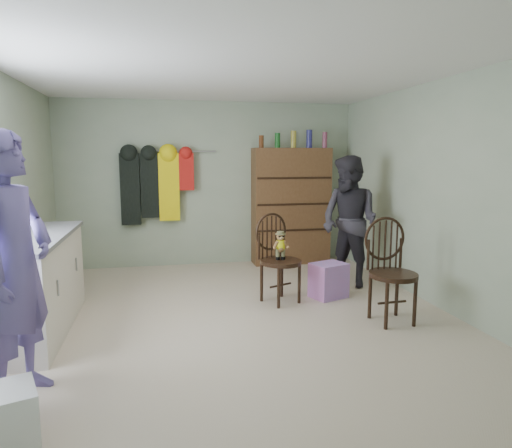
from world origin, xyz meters
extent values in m
plane|color=beige|center=(0.00, 0.00, 0.00)|extent=(5.00, 5.00, 0.00)
plane|color=#A2B093|center=(0.00, 2.50, 1.25)|extent=(4.50, 0.00, 4.50)
plane|color=#A2B093|center=(2.25, 0.00, 1.25)|extent=(0.00, 5.00, 5.00)
plane|color=white|center=(0.00, 0.00, 2.50)|extent=(5.00, 5.00, 0.00)
cube|color=silver|center=(-1.95, 0.00, 0.45)|extent=(0.60, 1.80, 0.90)
cube|color=slate|center=(-1.95, 0.00, 0.92)|extent=(0.64, 1.86, 0.04)
cylinder|color=#99999E|center=(-1.64, -0.45, 0.54)|extent=(0.02, 0.02, 0.14)
cylinder|color=#99999E|center=(-1.64, 0.45, 0.54)|extent=(0.02, 0.02, 0.14)
cube|color=white|center=(-1.68, -1.88, 0.17)|extent=(0.46, 0.45, 0.35)
cylinder|color=black|center=(0.58, 0.37, 0.48)|extent=(0.60, 0.60, 0.05)
cylinder|color=black|center=(0.50, 0.17, 0.23)|extent=(0.04, 0.04, 0.46)
cylinder|color=black|center=(0.78, 0.30, 0.23)|extent=(0.04, 0.04, 0.46)
cylinder|color=black|center=(0.37, 0.46, 0.23)|extent=(0.04, 0.04, 0.46)
cylinder|color=black|center=(0.65, 0.58, 0.23)|extent=(0.04, 0.04, 0.46)
torus|color=black|center=(0.50, 0.54, 0.80)|extent=(0.42, 0.21, 0.44)
cylinder|color=black|center=(0.34, 0.45, 0.65)|extent=(0.03, 0.03, 0.30)
cylinder|color=black|center=(0.67, 0.61, 0.65)|extent=(0.03, 0.03, 0.30)
cylinder|color=yellow|center=(0.58, 0.39, 0.67)|extent=(0.10, 0.10, 0.10)
cylinder|color=#475128|center=(0.58, 0.39, 0.58)|extent=(0.06, 0.06, 0.15)
sphere|color=#9E7042|center=(0.58, 0.39, 0.77)|extent=(0.09, 0.09, 0.09)
cylinder|color=#475128|center=(0.58, 0.39, 0.81)|extent=(0.08, 0.08, 0.03)
cube|color=black|center=(0.58, 0.35, 0.78)|extent=(0.07, 0.01, 0.02)
cylinder|color=black|center=(1.51, -0.48, 0.49)|extent=(0.50, 0.50, 0.05)
cylinder|color=black|center=(1.37, -0.65, 0.23)|extent=(0.04, 0.04, 0.47)
cylinder|color=black|center=(1.68, -0.63, 0.23)|extent=(0.04, 0.04, 0.47)
cylinder|color=black|center=(1.35, -0.32, 0.23)|extent=(0.04, 0.04, 0.47)
cylinder|color=black|center=(1.66, -0.31, 0.23)|extent=(0.04, 0.04, 0.47)
torus|color=black|center=(1.50, -0.29, 0.83)|extent=(0.46, 0.05, 0.46)
cylinder|color=black|center=(1.32, -0.31, 0.67)|extent=(0.03, 0.03, 0.31)
cylinder|color=black|center=(1.69, -0.29, 0.67)|extent=(0.03, 0.03, 0.31)
cube|color=pink|center=(1.19, 0.44, 0.21)|extent=(0.47, 0.42, 0.41)
imported|color=#63559C|center=(-1.72, -1.27, 0.92)|extent=(0.60, 0.76, 1.85)
imported|color=#2D2B33|center=(1.63, 0.90, 0.84)|extent=(0.95, 1.02, 1.69)
cube|color=brown|center=(1.25, 2.30, 0.90)|extent=(1.20, 0.38, 1.80)
cube|color=black|center=(1.25, 2.11, 0.55)|extent=(1.16, 0.02, 0.03)
cube|color=black|center=(1.25, 2.11, 0.95)|extent=(1.16, 0.02, 0.03)
cube|color=black|center=(1.25, 2.11, 1.35)|extent=(1.16, 0.02, 0.03)
cylinder|color=#592D14|center=(0.75, 2.20, 1.89)|extent=(0.07, 0.07, 0.18)
cylinder|color=#19591E|center=(1.00, 2.20, 1.91)|extent=(0.08, 0.08, 0.22)
cylinder|color=#A59933|center=(1.25, 2.20, 1.93)|extent=(0.08, 0.08, 0.26)
cylinder|color=navy|center=(1.50, 2.20, 1.94)|extent=(0.09, 0.09, 0.27)
cylinder|color=#8C3F59|center=(1.75, 2.20, 1.92)|extent=(0.07, 0.07, 0.24)
cylinder|color=#99999E|center=(-0.40, 2.44, 1.75)|extent=(1.00, 0.02, 0.02)
cube|color=black|center=(-1.18, 2.38, 1.19)|extent=(0.28, 0.10, 1.05)
cube|color=black|center=(-0.90, 2.38, 1.25)|extent=(0.26, 0.10, 0.95)
cube|color=yellow|center=(-0.62, 2.38, 1.22)|extent=(0.30, 0.10, 1.00)
cube|color=red|center=(-0.36, 2.38, 1.44)|extent=(0.22, 0.10, 0.55)
camera|label=1|loc=(-0.74, -4.55, 1.66)|focal=32.00mm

